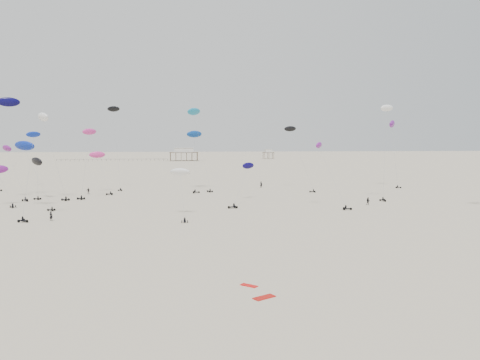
{
  "coord_description": "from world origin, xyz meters",
  "views": [
    {
      "loc": [
        -11.31,
        -3.27,
        14.66
      ],
      "look_at": [
        0.0,
        88.0,
        7.0
      ],
      "focal_mm": 35.0,
      "sensor_mm": 36.0,
      "label": 1
    }
  ],
  "objects": [
    {
      "name": "ground_plane",
      "position": [
        0.0,
        200.0,
        0.0
      ],
      "size": [
        900.0,
        900.0,
        0.0
      ],
      "primitive_type": "plane",
      "color": "#C0B098"
    },
    {
      "name": "pavilion_main",
      "position": [
        -10.0,
        350.0,
        4.22
      ],
      "size": [
        21.0,
        13.0,
        9.8
      ],
      "color": "brown",
      "rests_on": "ground"
    },
    {
      "name": "pavilion_small",
      "position": [
        60.0,
        380.0,
        3.49
      ],
      "size": [
        9.0,
        7.0,
        8.0
      ],
      "color": "brown",
      "rests_on": "ground"
    },
    {
      "name": "pier_fence",
      "position": [
        -62.0,
        350.0,
        0.77
      ],
      "size": [
        80.2,
        0.2,
        1.5
      ],
      "color": "black",
      "rests_on": "ground"
    },
    {
      "name": "rig_0",
      "position": [
        -51.95,
        107.39,
        6.74
      ],
      "size": [
        7.48,
        6.68,
        9.81
      ],
      "rotation": [
        0.0,
        0.0,
        3.35
      ],
      "color": "black",
      "rests_on": "ground"
    },
    {
      "name": "rig_1",
      "position": [
        -11.55,
        87.4,
        6.78
      ],
      "size": [
        4.4,
        10.75,
        11.13
      ],
      "rotation": [
        0.0,
        0.0,
        6.27
      ],
      "color": "black",
      "rests_on": "ground"
    },
    {
      "name": "rig_2",
      "position": [
        -34.52,
        132.92,
        8.63
      ],
      "size": [
        7.82,
        9.81,
        13.0
      ],
      "rotation": [
        0.0,
        0.0,
        1.66
      ],
      "color": "black",
      "rests_on": "ground"
    },
    {
      "name": "rig_3",
      "position": [
        38.53,
        106.9,
        16.05
      ],
      "size": [
        4.45,
        5.32,
        23.79
      ],
      "rotation": [
        0.0,
        0.0,
        3.28
      ],
      "color": "black",
      "rests_on": "ground"
    },
    {
      "name": "rig_4",
      "position": [
        -54.33,
        121.58,
        9.64
      ],
      "size": [
        10.05,
        11.43,
        15.4
      ],
      "rotation": [
        0.0,
        0.0,
        3.86
      ],
      "color": "black",
      "rests_on": "ground"
    },
    {
      "name": "rig_5",
      "position": [
        -31.62,
        143.99,
        19.85
      ],
      "size": [
        5.75,
        11.54,
        25.79
      ],
      "rotation": [
        0.0,
        0.0,
        6.05
      ],
      "color": "black",
      "rests_on": "ground"
    },
    {
      "name": "rig_6",
      "position": [
        55.4,
        139.27,
        18.13
      ],
      "size": [
        4.6,
        8.58,
        21.46
      ],
      "rotation": [
        0.0,
        0.0,
        4.01
      ],
      "color": "black",
      "rests_on": "ground"
    },
    {
      "name": "rig_7",
      "position": [
        -62.54,
        149.9,
        8.48
      ],
      "size": [
        6.67,
        17.17,
        18.55
      ],
      "rotation": [
        0.0,
        0.0,
        4.34
      ],
      "color": "black",
      "rests_on": "ground"
    },
    {
      "name": "rig_8",
      "position": [
        -7.28,
        134.04,
        20.48
      ],
      "size": [
        8.07,
        7.99,
        24.59
      ],
      "rotation": [
        0.0,
        0.0,
        0.78
      ],
      "color": "black",
      "rests_on": "ground"
    },
    {
      "name": "rig_9",
      "position": [
        -35.24,
        118.23,
        11.28
      ],
      "size": [
        5.45,
        4.29,
        18.01
      ],
      "rotation": [
        0.0,
        0.0,
        1.14
      ],
      "color": "black",
      "rests_on": "ground"
    },
    {
      "name": "rig_10",
      "position": [
        -44.32,
        117.49,
        16.98
      ],
      "size": [
        8.84,
        6.09,
        21.91
      ],
      "rotation": [
        0.0,
        0.0,
        1.17
      ],
      "color": "black",
      "rests_on": "ground"
    },
    {
      "name": "rig_11",
      "position": [
        20.89,
        95.25,
        8.0
      ],
      "size": [
        7.23,
        8.08,
        14.83
      ],
      "rotation": [
        0.0,
        0.0,
        4.42
      ],
      "color": "black",
      "rests_on": "ground"
    },
    {
      "name": "rig_12",
      "position": [
        2.86,
        106.32,
        5.33
      ],
      "size": [
        8.53,
        17.29,
        17.3
      ],
      "rotation": [
        0.0,
        0.0,
        1.84
      ],
      "color": "black",
      "rests_on": "ground"
    },
    {
      "name": "rig_13",
      "position": [
        -47.81,
        120.12,
        8.42
      ],
      "size": [
        4.96,
        5.45,
        10.85
      ],
      "rotation": [
        0.0,
        0.0,
        1.33
      ],
      "color": "black",
      "rests_on": "ground"
    },
    {
      "name": "rig_14",
      "position": [
        -7.58,
        138.01,
        13.67
      ],
      "size": [
        5.38,
        14.41,
        19.33
      ],
      "rotation": [
        0.0,
        0.0,
        4.71
      ],
      "color": "black",
      "rests_on": "ground"
    },
    {
      "name": "rig_15",
      "position": [
        -55.43,
        121.22,
        21.83
      ],
      "size": [
        9.82,
        10.65,
        26.27
      ],
      "rotation": [
        0.0,
        0.0,
        -0.18
      ],
      "color": "black",
      "rests_on": "ground"
    },
    {
      "name": "rig_17",
      "position": [
        -44.79,
        103.31,
        12.45
      ],
      "size": [
        10.41,
        8.29,
        15.74
      ],
      "rotation": [
        0.0,
        0.0,
        1.37
      ],
      "color": "black",
      "rests_on": "ground"
    },
    {
      "name": "rig_18",
      "position": [
        23.14,
        137.85,
        14.71
      ],
      "size": [
        6.6,
        16.77,
        22.77
      ],
      "rotation": [
        0.0,
        0.0,
        1.44
      ],
      "color": "black",
      "rests_on": "ground"
    },
    {
      "name": "rig_19",
      "position": [
        -39.73,
        87.25,
        7.56
      ],
      "size": [
        3.22,
        8.27,
        16.66
      ],
      "rotation": [
        0.0,
        0.0,
        4.14
      ],
      "color": "black",
      "rests_on": "ground"
    },
    {
      "name": "spectator_0",
      "position": [
        -35.44,
        85.68,
        0.0
      ],
      "size": [
        0.87,
        0.72,
        2.06
      ],
      "primitive_type": "imported",
      "rotation": [
        0.0,
        0.0,
        2.83
      ],
      "color": "black",
      "rests_on": "ground"
    },
    {
      "name": "spectator_1",
      "position": [
        31.07,
        98.95,
        0.0
      ],
      "size": [
        1.16,
        0.93,
        2.06
      ],
      "primitive_type": "imported",
      "rotation": [
        0.0,
        0.0,
        5.89
      ],
      "color": "black",
      "rests_on": "ground"
    },
    {
      "name": "spectator_2",
      "position": [
        -37.29,
        130.0,
        0.0
      ],
      "size": [
        1.29,
        0.85,
        2.01
      ],
      "primitive_type": "imported",
      "rotation": [
        0.0,
        0.0,
        6.47
      ],
      "color": "black",
      "rests_on": "ground"
    },
    {
      "name": "spectator_3",
      "position": [
        13.41,
        142.0,
        0.0
      ],
      "size": [
        1.02,
        0.91,
        2.32
      ],
      "primitive_type": "imported",
      "rotation": [
        0.0,
        0.0,
        2.64
      ],
      "color": "black",
      "rests_on": "ground"
    },
    {
      "name": "grounded_kite_a",
      "position": [
        -3.8,
        38.89,
        0.0
      ],
      "size": [
        2.36,
        1.87,
        0.08
      ],
      "primitive_type": "cube",
      "rotation": [
        0.0,
        0.0,
        0.52
      ],
      "color": "#B5110B",
      "rests_on": "ground"
    },
    {
      "name": "grounded_kite_b",
      "position": [
        -4.7,
        42.64,
        0.0
      ],
      "size": [
        1.81,
        1.72,
        0.07
      ],
      "primitive_type": "cube",
      "rotation": [
        0.0,
        0.0,
        -0.73
      ],
      "color": "red",
      "rests_on": "ground"
    }
  ]
}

